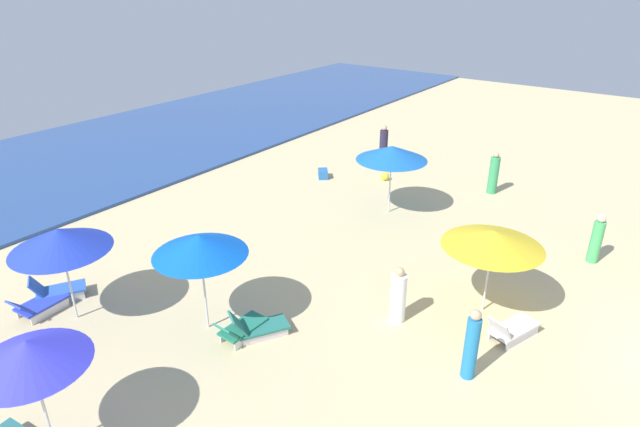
{
  "coord_description": "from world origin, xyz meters",
  "views": [
    {
      "loc": [
        -12.17,
        1.49,
        7.97
      ],
      "look_at": [
        0.22,
        10.52,
        0.94
      ],
      "focal_mm": 29.84,
      "sensor_mm": 36.0,
      "label": 1
    }
  ],
  "objects": [
    {
      "name": "lounge_chair_0_0",
      "position": [
        -4.97,
        9.07,
        0.26
      ],
      "size": [
        1.31,
        0.59,
        0.65
      ],
      "rotation": [
        0.0,
        0.0,
        1.55
      ],
      "color": "silver",
      "rests_on": "ground_plane"
    },
    {
      "name": "lounge_chair_2_1",
      "position": [
        -7.27,
        13.89,
        0.26
      ],
      "size": [
        1.35,
        0.78,
        0.63
      ],
      "rotation": [
        0.0,
        0.0,
        1.66
      ],
      "color": "silver",
      "rests_on": "ground_plane"
    },
    {
      "name": "beachgoer_3",
      "position": [
        8.81,
        13.11,
        0.7
      ],
      "size": [
        0.54,
        0.54,
        1.52
      ],
      "rotation": [
        0.0,
        0.0,
        0.74
      ],
      "color": "#26213C",
      "rests_on": "ground_plane"
    },
    {
      "name": "lounge_chair_2_0",
      "position": [
        -6.64,
        14.13,
        0.27
      ],
      "size": [
        1.44,
        1.16,
        0.72
      ],
      "rotation": [
        0.0,
        0.0,
        1.06
      ],
      "color": "silver",
      "rests_on": "ground_plane"
    },
    {
      "name": "lounge_chair_3_0",
      "position": [
        -1.21,
        3.88,
        0.26
      ],
      "size": [
        1.5,
        1.0,
        0.74
      ],
      "rotation": [
        0.0,
        0.0,
        1.23
      ],
      "color": "silver",
      "rests_on": "ground_plane"
    },
    {
      "name": "beachgoer_1",
      "position": [
        3.9,
        3.09,
        0.74
      ],
      "size": [
        0.43,
        0.43,
        1.56
      ],
      "rotation": [
        0.0,
        0.0,
        2.01
      ],
      "color": "#46B163",
      "rests_on": "ground_plane"
    },
    {
      "name": "beach_ball_1",
      "position": [
        6.17,
        11.51,
        0.18
      ],
      "size": [
        0.35,
        0.35,
        0.35
      ],
      "primitive_type": "sphere",
      "color": "yellow",
      "rests_on": "ground_plane"
    },
    {
      "name": "lounge_chair_0_1",
      "position": [
        -4.68,
        8.79,
        0.24
      ],
      "size": [
        1.48,
        1.21,
        0.72
      ],
      "rotation": [
        0.0,
        0.0,
        1.03
      ],
      "color": "silver",
      "rests_on": "ground_plane"
    },
    {
      "name": "beachgoer_2",
      "position": [
        -3.05,
        4.2,
        0.81
      ],
      "size": [
        0.33,
        0.33,
        1.7
      ],
      "rotation": [
        0.0,
        0.0,
        4.84
      ],
      "color": "#2279B9",
      "rests_on": "ground_plane"
    },
    {
      "name": "umbrella_1",
      "position": [
        -9.33,
        9.54,
        2.2
      ],
      "size": [
        1.98,
        1.98,
        2.44
      ],
      "color": "silver",
      "rests_on": "ground_plane"
    },
    {
      "name": "beachgoer_0",
      "position": [
        7.45,
        7.44,
        0.77
      ],
      "size": [
        0.51,
        0.51,
        1.66
      ],
      "rotation": [
        0.0,
        0.0,
        0.97
      ],
      "color": "#389E5F",
      "rests_on": "ground_plane"
    },
    {
      "name": "beachgoer_4",
      "position": [
        -2.16,
        6.41,
        0.69
      ],
      "size": [
        0.51,
        0.51,
        1.5
      ],
      "rotation": [
        0.0,
        0.0,
        4.29
      ],
      "color": "white",
      "rests_on": "ground_plane"
    },
    {
      "name": "umbrella_2",
      "position": [
        -6.81,
        12.98,
        2.22
      ],
      "size": [
        2.34,
        2.34,
        2.49
      ],
      "color": "silver",
      "rests_on": "ground_plane"
    },
    {
      "name": "umbrella_3",
      "position": [
        -0.47,
        4.83,
        2.06
      ],
      "size": [
        2.47,
        2.47,
        2.27
      ],
      "color": "silver",
      "rests_on": "ground_plane"
    },
    {
      "name": "umbrella_4",
      "position": [
        3.46,
        9.81,
        2.23
      ],
      "size": [
        2.48,
        2.48,
        2.49
      ],
      "color": "silver",
      "rests_on": "ground_plane"
    },
    {
      "name": "umbrella_0",
      "position": [
        -5.14,
        10.01,
        2.28
      ],
      "size": [
        2.21,
        2.21,
        2.52
      ],
      "color": "silver",
      "rests_on": "ground_plane"
    },
    {
      "name": "cooler_box_2",
      "position": [
        4.89,
        13.76,
        0.18
      ],
      "size": [
        0.7,
        0.67,
        0.35
      ],
      "primitive_type": "cube",
      "rotation": [
        0.0,
        0.0,
        0.7
      ],
      "color": "#2764AE",
      "rests_on": "ground_plane"
    },
    {
      "name": "ocean",
      "position": [
        0.0,
        24.12,
        0.06
      ],
      "size": [
        60.0,
        11.77,
        0.12
      ],
      "primitive_type": "cube",
      "color": "#284886",
      "rests_on": "ground_plane"
    }
  ]
}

